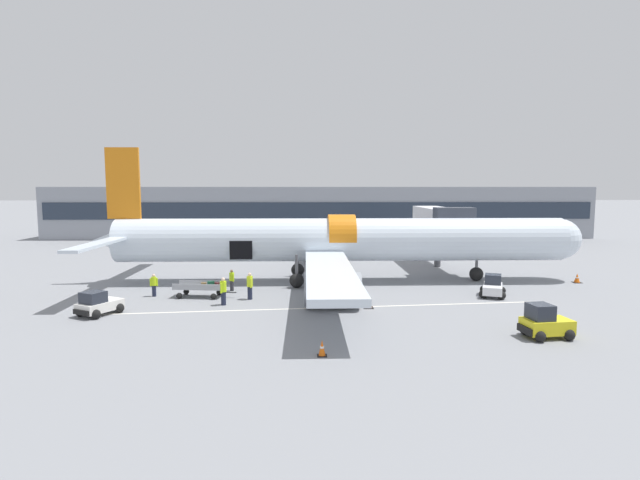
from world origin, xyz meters
The scene contains 16 objects.
ground_plane centered at (0.00, 0.00, 0.00)m, with size 500.00×500.00×0.00m, color gray.
apron_marking_line centered at (-1.02, -4.13, 0.00)m, with size 27.96×2.74×0.01m.
terminal_strip centered at (0.00, 42.15, 3.75)m, with size 79.35×11.80×7.49m.
jet_bridge_stub centered at (10.24, 10.83, 4.25)m, with size 3.23×11.20×5.77m.
airplane centered at (0.09, 4.54, 3.19)m, with size 38.48×35.54×10.48m.
baggage_tug_lead centered at (10.66, -1.08, 0.61)m, with size 2.28×2.81×1.46m.
baggage_tug_mid centered at (-14.37, -5.43, 0.61)m, with size 2.50×2.87×1.44m.
baggage_tug_rear centered at (9.68, -10.58, 0.71)m, with size 2.54×2.05×1.71m.
baggage_cart_loading centered at (-9.28, -0.77, 0.55)m, with size 4.32×2.00×1.07m.
ground_crew_loader_a centered at (-7.43, -3.17, 0.93)m, with size 0.53×0.61×1.77m.
ground_crew_loader_b centered at (-7.54, 1.19, 0.81)m, with size 0.49×0.49×1.55m.
ground_crew_driver centered at (-5.93, -1.60, 0.95)m, with size 0.54×0.62×1.80m.
ground_crew_supervisor centered at (-12.61, -0.48, 0.82)m, with size 0.55×0.42×1.56m.
safety_cone_nose centered at (19.09, 3.48, 0.35)m, with size 0.63×0.63×0.74m.
safety_cone_engine_left centered at (-1.50, -12.96, 0.34)m, with size 0.44×0.44×0.73m.
safety_cone_wingtip centered at (1.68, -4.22, 0.35)m, with size 0.62×0.62×0.75m.
Camera 1 is at (-2.24, -34.42, 7.47)m, focal length 28.00 mm.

